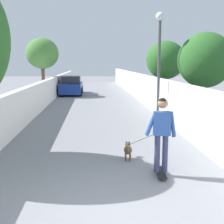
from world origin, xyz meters
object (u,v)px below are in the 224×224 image
at_px(tree_right_near, 166,60).
at_px(tree_left_distant, 42,54).
at_px(skateboard, 161,173).
at_px(person_skateboarder, 162,129).
at_px(car_near, 72,86).
at_px(lamp_post, 159,49).
at_px(dog, 128,149).
at_px(tree_right_far, 205,61).

relative_size(tree_right_near, tree_left_distant, 0.86).
bearing_deg(tree_left_distant, skateboard, -162.49).
relative_size(person_skateboarder, car_near, 0.39).
relative_size(tree_right_near, lamp_post, 0.84).
bearing_deg(skateboard, person_skateboarder, 26.57).
distance_m(tree_right_near, skateboard, 11.92).
height_order(tree_right_near, person_skateboarder, tree_right_near).
height_order(tree_right_near, dog, tree_right_near).
bearing_deg(tree_right_far, dog, 140.42).
xyz_separation_m(lamp_post, skateboard, (-5.96, 1.25, -3.08)).
distance_m(person_skateboarder, car_near, 18.47).
bearing_deg(lamp_post, tree_left_distant, 30.64).
bearing_deg(tree_right_near, skateboard, 165.76).
height_order(tree_left_distant, car_near, tree_left_distant).
bearing_deg(car_near, tree_right_near, -138.30).
bearing_deg(dog, car_near, 9.00).
xyz_separation_m(tree_right_near, tree_left_distant, (6.00, 8.30, 0.56)).
bearing_deg(person_skateboarder, tree_left_distant, 17.51).
height_order(tree_right_near, skateboard, tree_right_near).
xyz_separation_m(tree_left_distant, dog, (-16.05, -4.83, -3.02)).
bearing_deg(lamp_post, dog, 158.63).
relative_size(tree_right_near, car_near, 0.89).
distance_m(tree_right_far, skateboard, 7.06).
relative_size(tree_right_near, skateboard, 4.77).
xyz_separation_m(skateboard, car_near, (18.17, 3.30, 0.65)).
relative_size(lamp_post, dog, 3.04).
xyz_separation_m(tree_right_far, dog, (-4.55, 3.76, -2.40)).
bearing_deg(person_skateboarder, lamp_post, -11.81).
bearing_deg(dog, tree_right_near, -19.05).
xyz_separation_m(skateboard, person_skateboarder, (0.00, 0.00, 1.03)).
distance_m(tree_right_far, lamp_post, 1.97).
distance_m(tree_right_far, tree_left_distant, 14.37).
height_order(skateboard, person_skateboarder, person_skateboarder).
relative_size(tree_left_distant, lamp_post, 0.97).
xyz_separation_m(tree_right_near, car_near, (6.91, 6.16, -2.02)).
bearing_deg(tree_left_distant, car_near, -67.00).
height_order(skateboard, dog, dog).
height_order(lamp_post, skateboard, lamp_post).
bearing_deg(dog, person_skateboarder, -153.07).
xyz_separation_m(tree_left_distant, person_skateboarder, (-17.26, -5.45, -2.19)).
height_order(tree_right_near, car_near, tree_right_near).
xyz_separation_m(lamp_post, person_skateboarder, (-5.96, 1.25, -2.04)).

